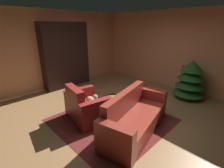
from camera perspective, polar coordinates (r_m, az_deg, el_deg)
The scene contains 11 objects.
ground_plane at distance 4.17m, azimuth 2.46°, elevation -11.47°, with size 7.49×7.49×0.00m, color #976C43.
wall_back at distance 6.11m, azimuth 22.15°, elevation 10.68°, with size 6.36×0.06×2.67m, color #D38255.
wall_left at distance 6.20m, azimuth -19.58°, elevation 11.11°, with size 0.06×5.93×2.67m, color #D38255.
area_rug at distance 4.04m, azimuth -0.04°, elevation -12.47°, with size 2.40×2.43×0.01m, color maroon.
bookshelf_unit at distance 6.18m, azimuth -14.94°, elevation 9.43°, with size 0.39×1.69×2.27m.
armchair_red at distance 4.00m, azimuth -8.99°, elevation -8.12°, with size 1.16×0.94×0.88m.
couch_red at distance 3.59m, azimuth 7.89°, elevation -11.74°, with size 1.17×2.11×0.86m.
coffee_table at distance 3.95m, azimuth 0.21°, elevation -6.72°, with size 0.76×0.76×0.44m.
book_stack_on_table at distance 3.94m, azimuth 0.09°, elevation -5.33°, with size 0.24×0.18×0.10m.
bottle_on_table at distance 3.78m, azimuth 2.74°, elevation -5.78°, with size 0.08×0.08×0.24m.
decorated_tree at distance 5.51m, azimuth 25.70°, elevation 1.38°, with size 0.93×0.93×1.19m.
Camera 1 is at (2.40, -2.62, 2.18)m, focal length 26.14 mm.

